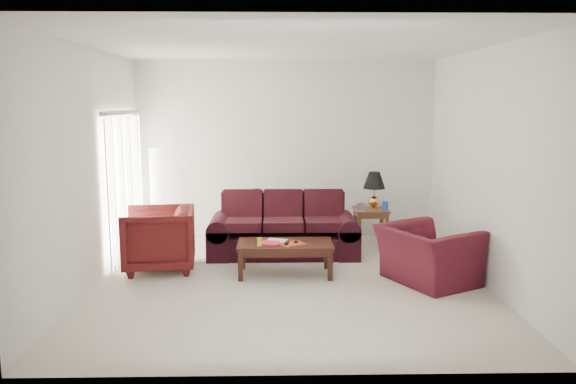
% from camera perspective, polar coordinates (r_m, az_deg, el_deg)
% --- Properties ---
extents(floor, '(5.00, 5.00, 0.00)m').
position_cam_1_polar(floor, '(7.37, 0.14, -9.16)').
color(floor, beige).
rests_on(floor, ground).
extents(blinds, '(0.10, 2.00, 2.16)m').
position_cam_1_polar(blinds, '(8.68, -16.25, 0.62)').
color(blinds, silver).
rests_on(blinds, ground).
extents(sofa, '(2.30, 1.10, 0.92)m').
position_cam_1_polar(sofa, '(8.52, -0.48, -3.41)').
color(sofa, black).
rests_on(sofa, ground).
extents(throw_pillow, '(0.44, 0.37, 0.41)m').
position_cam_1_polar(throw_pillow, '(9.14, -4.07, -0.98)').
color(throw_pillow, black).
rests_on(throw_pillow, sofa).
extents(end_table, '(0.56, 0.56, 0.59)m').
position_cam_1_polar(end_table, '(9.30, 8.39, -3.48)').
color(end_table, '#492919').
rests_on(end_table, ground).
extents(table_lamp, '(0.37, 0.37, 0.60)m').
position_cam_1_polar(table_lamp, '(9.25, 8.74, 0.18)').
color(table_lamp, gold).
rests_on(table_lamp, end_table).
extents(clock, '(0.13, 0.05, 0.13)m').
position_cam_1_polar(clock, '(9.06, 7.42, -1.46)').
color(clock, '#BAB8BD').
rests_on(clock, end_table).
extents(blue_canister, '(0.10, 0.10, 0.15)m').
position_cam_1_polar(blue_canister, '(9.10, 9.84, -1.42)').
color(blue_canister, blue).
rests_on(blue_canister, end_table).
extents(picture_frame, '(0.15, 0.17, 0.05)m').
position_cam_1_polar(picture_frame, '(9.38, 7.45, -1.05)').
color(picture_frame, silver).
rests_on(picture_frame, end_table).
extents(floor_lamp, '(0.31, 0.31, 1.60)m').
position_cam_1_polar(floor_lamp, '(9.35, -13.11, -0.39)').
color(floor_lamp, white).
rests_on(floor_lamp, ground).
extents(armchair_left, '(1.07, 1.04, 0.88)m').
position_cam_1_polar(armchair_left, '(7.99, -13.00, -4.66)').
color(armchair_left, '#430F0F').
rests_on(armchair_left, ground).
extents(armchair_right, '(1.39, 1.45, 0.73)m').
position_cam_1_polar(armchair_right, '(7.49, 14.02, -6.23)').
color(armchair_right, '#45101A').
rests_on(armchair_right, ground).
extents(coffee_table, '(1.40, 0.94, 0.45)m').
position_cam_1_polar(coffee_table, '(7.62, -0.30, -6.78)').
color(coffee_table, black).
rests_on(coffee_table, ground).
extents(magazine_red, '(0.32, 0.26, 0.02)m').
position_cam_1_polar(magazine_red, '(7.51, -1.98, -5.19)').
color(magazine_red, '#EA1742').
rests_on(magazine_red, coffee_table).
extents(magazine_white, '(0.31, 0.27, 0.02)m').
position_cam_1_polar(magazine_white, '(7.62, -1.18, -4.97)').
color(magazine_white, white).
rests_on(magazine_white, coffee_table).
extents(magazine_orange, '(0.37, 0.34, 0.02)m').
position_cam_1_polar(magazine_orange, '(7.47, 0.45, -5.27)').
color(magazine_orange, '#CA4417').
rests_on(magazine_orange, coffee_table).
extents(remote_a, '(0.08, 0.17, 0.02)m').
position_cam_1_polar(remote_a, '(7.44, -0.10, -5.17)').
color(remote_a, black).
rests_on(remote_a, coffee_table).
extents(remote_b, '(0.07, 0.18, 0.02)m').
position_cam_1_polar(remote_b, '(7.54, 0.84, -4.96)').
color(remote_b, black).
rests_on(remote_b, coffee_table).
extents(yellow_glass, '(0.08, 0.08, 0.11)m').
position_cam_1_polar(yellow_glass, '(7.38, -2.93, -5.07)').
color(yellow_glass, gold).
rests_on(yellow_glass, coffee_table).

